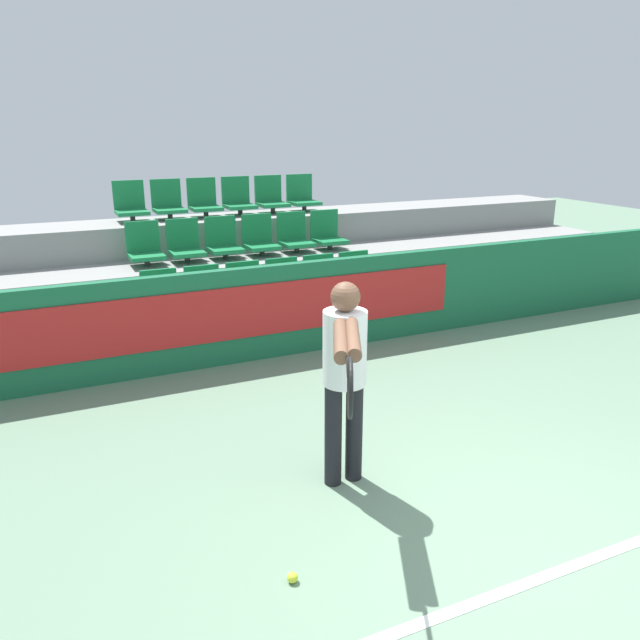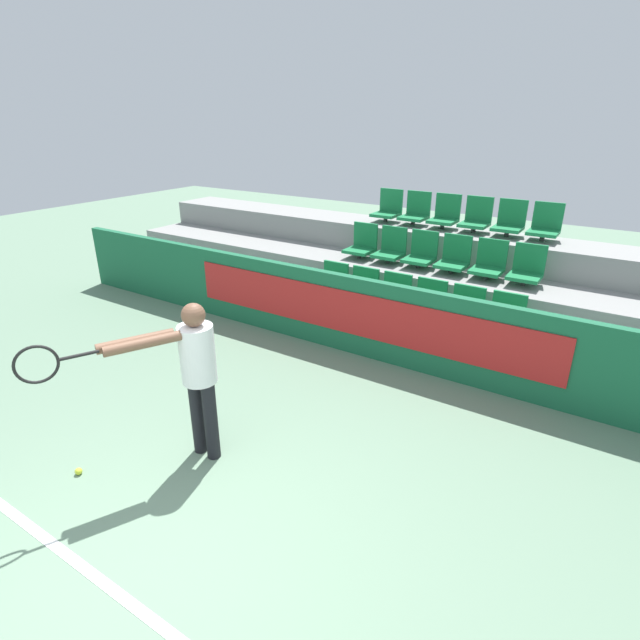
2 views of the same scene
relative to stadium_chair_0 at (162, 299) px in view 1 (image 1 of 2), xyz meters
name	(u,v)px [view 1 (image 1 of 2)]	position (x,y,z in m)	size (l,w,h in m)	color
ground_plane	(526,562)	(1.30, -4.75, -0.66)	(30.00, 30.00, 0.00)	slate
court_baseline	(543,577)	(1.30, -4.90, -0.65)	(4.39, 0.08, 0.01)	white
barrier_wall	(284,310)	(1.28, -0.68, -0.11)	(12.32, 0.14, 1.09)	#19603D
bleacher_tier_front	(270,323)	(1.30, -0.13, -0.44)	(11.92, 0.93, 0.44)	gray
bleacher_tier_middle	(246,289)	(1.30, 0.80, -0.22)	(11.92, 0.93, 0.88)	gray
bleacher_tier_back	(226,261)	(1.30, 1.73, 0.00)	(11.92, 0.93, 1.32)	gray
stadium_chair_0	(162,299)	(0.00, 0.00, 0.00)	(0.43, 0.44, 0.55)	#333333
stadium_chair_1	(205,294)	(0.52, 0.00, 0.00)	(0.43, 0.44, 0.55)	#333333
stadium_chair_2	(246,290)	(1.04, 0.00, 0.00)	(0.43, 0.44, 0.55)	#333333
stadium_chair_3	(285,285)	(1.56, 0.00, 0.00)	(0.43, 0.44, 0.55)	#333333
stadium_chair_4	(322,281)	(2.07, 0.00, 0.00)	(0.43, 0.44, 0.55)	#333333
stadium_chair_5	(357,277)	(2.59, 0.00, 0.00)	(0.43, 0.44, 0.55)	#333333
stadium_chair_6	(145,248)	(0.00, 0.93, 0.44)	(0.43, 0.44, 0.55)	#333333
stadium_chair_7	(185,245)	(0.52, 0.93, 0.44)	(0.43, 0.44, 0.55)	#333333
stadium_chair_8	(223,242)	(1.04, 0.93, 0.44)	(0.43, 0.44, 0.55)	#333333
stadium_chair_9	(260,239)	(1.56, 0.93, 0.44)	(0.43, 0.44, 0.55)	#333333
stadium_chair_10	(294,236)	(2.07, 0.93, 0.44)	(0.43, 0.44, 0.55)	#333333
stadium_chair_11	(328,234)	(2.59, 0.93, 0.44)	(0.43, 0.44, 0.55)	#333333
stadium_chair_12	(131,205)	(0.00, 1.86, 0.88)	(0.43, 0.44, 0.55)	#333333
stadium_chair_13	(168,203)	(0.52, 1.86, 0.88)	(0.43, 0.44, 0.55)	#333333
stadium_chair_14	(204,202)	(1.04, 1.86, 0.88)	(0.43, 0.44, 0.55)	#333333
stadium_chair_15	(238,200)	(1.56, 1.86, 0.88)	(0.43, 0.44, 0.55)	#333333
stadium_chair_16	(271,198)	(2.07, 1.86, 0.88)	(0.43, 0.44, 0.55)	#333333
stadium_chair_17	(302,196)	(2.59, 1.86, 0.88)	(0.43, 0.44, 0.55)	#333333
tennis_player	(345,366)	(0.64, -3.49, 0.32)	(0.78, 1.43, 1.58)	black
tennis_ball	(293,578)	(-0.10, -4.30, -0.62)	(0.07, 0.07, 0.07)	#CCDB33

